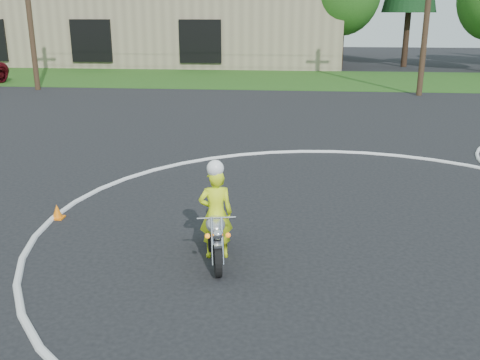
# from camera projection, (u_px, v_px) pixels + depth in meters

# --- Properties ---
(ground) EXTENTS (120.00, 120.00, 0.00)m
(ground) POSITION_uv_depth(u_px,v_px,m) (375.00, 315.00, 7.39)
(ground) COLOR black
(ground) RESTS_ON ground
(grass_strip) EXTENTS (120.00, 10.00, 0.02)m
(grass_strip) POSITION_uv_depth(u_px,v_px,m) (315.00, 80.00, 33.00)
(grass_strip) COLOR #1E4714
(grass_strip) RESTS_ON ground
(course_markings) EXTENTS (19.05, 19.05, 0.12)m
(course_markings) POSITION_uv_depth(u_px,v_px,m) (451.00, 209.00, 11.30)
(course_markings) COLOR silver
(course_markings) RESTS_ON ground
(primary_motorcycle) EXTENTS (0.62, 1.75, 0.93)m
(primary_motorcycle) POSITION_uv_depth(u_px,v_px,m) (215.00, 235.00, 8.90)
(primary_motorcycle) COLOR black
(primary_motorcycle) RESTS_ON ground
(rider_primary_grp) EXTENTS (0.63, 0.48, 1.72)m
(rider_primary_grp) POSITION_uv_depth(u_px,v_px,m) (216.00, 211.00, 8.91)
(rider_primary_grp) COLOR #E2FA1A
(rider_primary_grp) RESTS_ON ground
(warehouse) EXTENTS (41.00, 17.00, 8.30)m
(warehouse) POSITION_uv_depth(u_px,v_px,m) (101.00, 10.00, 45.84)
(warehouse) COLOR tan
(warehouse) RESTS_ON ground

